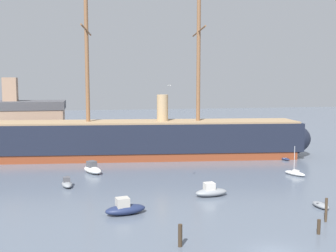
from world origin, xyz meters
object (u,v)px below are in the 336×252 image
dinghy_foreground_right (321,205)px  motorboat_near_centre (211,191)px  tall_ship (144,139)px  mooring_piling_nearest (180,235)px  mooring_piling_right_pair (319,227)px  sailboat_mid_right (295,173)px  motorboat_distant_centre (159,142)px  mooring_piling_midwater (326,209)px  motorboat_alongside_bow (92,169)px  seagull_in_flight (169,85)px  motorboat_foreground_left (125,208)px  mooring_piling_left_pair (326,216)px  dinghy_alongside_stern (285,159)px  motorboat_mid_left (67,184)px

dinghy_foreground_right → motorboat_near_centre: motorboat_near_centre is taller
tall_ship → mooring_piling_nearest: 43.60m
mooring_piling_right_pair → motorboat_near_centre: bearing=111.8°
motorboat_near_centre → sailboat_mid_right: bearing=25.8°
motorboat_distant_centre → mooring_piling_midwater: bearing=-83.0°
tall_ship → motorboat_alongside_bow: 15.86m
seagull_in_flight → mooring_piling_right_pair: bearing=-58.2°
mooring_piling_midwater → motorboat_foreground_left: bearing=163.2°
mooring_piling_midwater → motorboat_near_centre: bearing=129.8°
dinghy_foreground_right → sailboat_mid_right: 16.82m
mooring_piling_left_pair → seagull_in_flight: 24.30m
motorboat_alongside_bow → mooring_piling_right_pair: 38.00m
dinghy_foreground_right → mooring_piling_left_pair: (-2.36, -4.41, 0.34)m
seagull_in_flight → mooring_piling_midwater: bearing=-44.3°
motorboat_alongside_bow → motorboat_distant_centre: size_ratio=1.16×
motorboat_near_centre → seagull_in_flight: size_ratio=3.70×
tall_ship → motorboat_distant_centre: size_ratio=16.80×
tall_ship → sailboat_mid_right: bearing=-43.9°
sailboat_mid_right → mooring_piling_left_pair: sailboat_mid_right is taller
tall_ship → mooring_piling_right_pair: size_ratio=50.64×
dinghy_foreground_right → tall_ship: bearing=112.8°
dinghy_alongside_stern → mooring_piling_midwater: 33.86m
motorboat_near_centre → motorboat_mid_left: 20.58m
mooring_piling_nearest → sailboat_mid_right: bearing=42.5°
motorboat_distant_centre → mooring_piling_left_pair: 57.91m
dinghy_foreground_right → mooring_piling_nearest: 20.38m
motorboat_foreground_left → seagull_in_flight: bearing=47.6°
motorboat_distant_centre → seagull_in_flight: size_ratio=3.67×
mooring_piling_left_pair → mooring_piling_midwater: bearing=54.8°
mooring_piling_nearest → mooring_piling_midwater: mooring_piling_midwater is taller
seagull_in_flight → tall_ship: bearing=88.2°
mooring_piling_left_pair → seagull_in_flight: size_ratio=1.10×
motorboat_foreground_left → motorboat_near_centre: bearing=21.9°
dinghy_alongside_stern → mooring_piling_midwater: size_ratio=0.97×
seagull_in_flight → motorboat_alongside_bow: bearing=123.9°
dinghy_alongside_stern → mooring_piling_left_pair: bearing=-112.5°
sailboat_mid_right → mooring_piling_left_pair: bearing=-112.4°
motorboat_distant_centre → sailboat_mid_right: bearing=-68.5°
motorboat_foreground_left → motorboat_alongside_bow: 22.08m
mooring_piling_right_pair → seagull_in_flight: (-10.88, 17.57, 13.67)m
dinghy_foreground_right → motorboat_near_centre: bearing=145.9°
motorboat_mid_left → mooring_piling_left_pair: size_ratio=2.61×
motorboat_distant_centre → mooring_piling_left_pair: size_ratio=3.32×
tall_ship → mooring_piling_right_pair: bearing=-76.9°
dinghy_alongside_stern → mooring_piling_left_pair: mooring_piling_left_pair is taller
motorboat_mid_left → dinghy_foreground_right: bearing=-29.2°
dinghy_foreground_right → motorboat_foreground_left: bearing=173.1°
motorboat_mid_left → mooring_piling_midwater: size_ratio=1.49×
motorboat_alongside_bow → mooring_piling_nearest: 32.54m
mooring_piling_right_pair → mooring_piling_left_pair: bearing=46.2°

